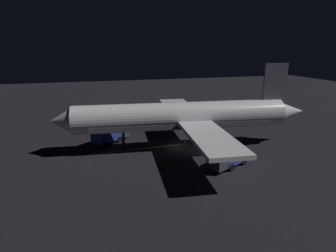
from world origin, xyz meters
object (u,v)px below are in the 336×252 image
at_px(airliner, 185,117).
at_px(baggage_truck, 110,135).
at_px(catering_truck, 228,158).
at_px(ground_crew_worker, 123,141).
at_px(traffic_cone_under_wing, 156,155).
at_px(traffic_cone_far, 163,165).
at_px(traffic_cone_near_left, 109,152).
at_px(traffic_cone_near_right, 105,143).

distance_m(airliner, baggage_truck, 12.30).
distance_m(catering_truck, ground_crew_worker, 16.21).
bearing_deg(airliner, catering_truck, -161.31).
height_order(traffic_cone_under_wing, traffic_cone_far, same).
relative_size(airliner, ground_crew_worker, 21.74).
height_order(ground_crew_worker, traffic_cone_near_left, ground_crew_worker).
bearing_deg(airliner, baggage_truck, 62.92).
distance_m(ground_crew_worker, traffic_cone_under_wing, 6.55).
bearing_deg(traffic_cone_near_left, traffic_cone_far, -138.47).
xyz_separation_m(traffic_cone_near_right, traffic_cone_far, (-10.77, -6.24, 0.00)).
height_order(airliner, traffic_cone_near_left, airliner).
xyz_separation_m(ground_crew_worker, traffic_cone_under_wing, (-5.28, -3.83, -0.64)).
bearing_deg(traffic_cone_near_left, airliner, -93.12).
height_order(baggage_truck, catering_truck, baggage_truck).
distance_m(baggage_truck, traffic_cone_near_right, 1.51).
height_order(airliner, traffic_cone_far, airliner).
distance_m(baggage_truck, traffic_cone_far, 12.82).
bearing_deg(baggage_truck, traffic_cone_far, -154.71).
bearing_deg(traffic_cone_under_wing, traffic_cone_near_left, 63.63).
bearing_deg(baggage_truck, traffic_cone_near_left, 173.56).
xyz_separation_m(baggage_truck, traffic_cone_far, (-11.55, -5.46, -1.03)).
xyz_separation_m(airliner, baggage_truck, (5.38, 10.53, -3.40)).
xyz_separation_m(airliner, traffic_cone_far, (-6.17, 5.07, -4.42)).
xyz_separation_m(baggage_truck, traffic_cone_under_wing, (-7.79, -5.52, -1.03)).
height_order(ground_crew_worker, traffic_cone_near_right, ground_crew_worker).
distance_m(catering_truck, traffic_cone_far, 8.26).
bearing_deg(baggage_truck, traffic_cone_under_wing, -144.65).
height_order(baggage_truck, traffic_cone_far, baggage_truck).
height_order(traffic_cone_near_right, traffic_cone_far, same).
bearing_deg(traffic_cone_under_wing, catering_truck, -127.32).
relative_size(baggage_truck, catering_truck, 1.05).
xyz_separation_m(catering_truck, traffic_cone_far, (2.21, 7.90, -0.96)).
distance_m(catering_truck, traffic_cone_near_left, 16.58).
distance_m(baggage_truck, ground_crew_worker, 3.05).
relative_size(traffic_cone_near_left, traffic_cone_under_wing, 1.00).
xyz_separation_m(baggage_truck, catering_truck, (-13.76, -13.36, -0.06)).
relative_size(airliner, traffic_cone_near_left, 68.79).
xyz_separation_m(airliner, traffic_cone_near_right, (4.60, 11.31, -4.42)).
distance_m(baggage_truck, traffic_cone_under_wing, 9.60).
relative_size(airliner, traffic_cone_near_right, 68.79).
bearing_deg(traffic_cone_near_right, airliner, -112.12).
xyz_separation_m(catering_truck, traffic_cone_near_right, (12.97, 14.15, -0.96)).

